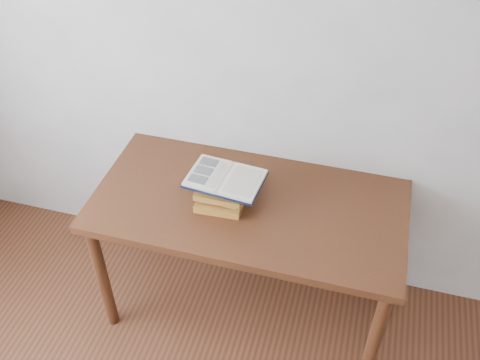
% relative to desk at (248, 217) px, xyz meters
% --- Properties ---
extents(desk, '(1.47, 0.74, 0.79)m').
position_rel_desk_xyz_m(desk, '(0.00, 0.00, 0.00)').
color(desk, '#4B2112').
rests_on(desk, ground).
extents(book_stack, '(0.24, 0.21, 0.12)m').
position_rel_desk_xyz_m(book_stack, '(-0.13, -0.03, 0.16)').
color(book_stack, '#A37B25').
rests_on(book_stack, desk).
extents(open_book, '(0.36, 0.27, 0.03)m').
position_rel_desk_xyz_m(open_book, '(-0.11, -0.01, 0.23)').
color(open_book, black).
rests_on(open_book, book_stack).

